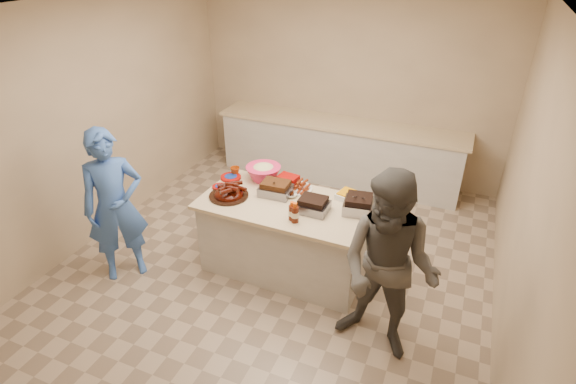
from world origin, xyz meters
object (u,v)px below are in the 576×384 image
at_px(bbq_bottle_b, 292,220).
at_px(guest_gray, 378,344).
at_px(bbq_bottle_a, 295,222).
at_px(roasting_pan, 358,211).
at_px(mustard_bottle, 274,189).
at_px(plastic_cup, 235,175).
at_px(guest_blue, 129,271).
at_px(island, 286,267).
at_px(coleslaw_bowl, 264,179).
at_px(rib_platter, 229,196).

distance_m(bbq_bottle_b, guest_gray, 1.38).
bearing_deg(bbq_bottle_a, guest_gray, -21.93).
distance_m(roasting_pan, mustard_bottle, 0.96).
distance_m(plastic_cup, guest_blue, 1.57).
height_order(island, mustard_bottle, mustard_bottle).
bearing_deg(bbq_bottle_b, roasting_pan, 35.34).
bearing_deg(island, coleslaw_bowl, 140.09).
xyz_separation_m(rib_platter, mustard_bottle, (0.37, 0.32, 0.00)).
bearing_deg(coleslaw_bowl, rib_platter, -109.12).
relative_size(coleslaw_bowl, mustard_bottle, 2.99).
bearing_deg(roasting_pan, mustard_bottle, 166.59).
relative_size(bbq_bottle_b, guest_blue, 0.12).
height_order(rib_platter, plastic_cup, rib_platter).
height_order(roasting_pan, mustard_bottle, mustard_bottle).
xyz_separation_m(roasting_pan, bbq_bottle_b, (-0.55, -0.39, 0.00)).
distance_m(coleslaw_bowl, plastic_cup, 0.34).
height_order(island, coleslaw_bowl, coleslaw_bowl).
bearing_deg(bbq_bottle_a, coleslaw_bowl, 134.15).
bearing_deg(bbq_bottle_a, rib_platter, 167.63).
distance_m(rib_platter, bbq_bottle_b, 0.79).
bearing_deg(bbq_bottle_a, island, 126.41).
xyz_separation_m(roasting_pan, coleslaw_bowl, (-1.15, 0.25, 0.00)).
height_order(coleslaw_bowl, mustard_bottle, coleslaw_bowl).
relative_size(bbq_bottle_a, plastic_cup, 1.94).
relative_size(coleslaw_bowl, guest_gray, 0.23).
relative_size(coleslaw_bowl, bbq_bottle_b, 2.00).
height_order(bbq_bottle_a, guest_gray, bbq_bottle_a).
xyz_separation_m(plastic_cup, guest_gray, (1.96, -1.02, -0.84)).
relative_size(mustard_bottle, guest_blue, 0.08).
xyz_separation_m(rib_platter, coleslaw_bowl, (0.17, 0.49, 0.00)).
height_order(coleslaw_bowl, bbq_bottle_a, coleslaw_bowl).
bearing_deg(island, mustard_bottle, 139.21).
distance_m(rib_platter, guest_gray, 2.05).
xyz_separation_m(rib_platter, bbq_bottle_b, (0.78, -0.15, 0.00)).
relative_size(bbq_bottle_a, guest_gray, 0.12).
relative_size(bbq_bottle_a, mustard_bottle, 1.59).
distance_m(bbq_bottle_a, guest_gray, 1.34).
height_order(roasting_pan, plastic_cup, roasting_pan).
xyz_separation_m(rib_platter, guest_blue, (-0.97, -0.61, -0.84)).
bearing_deg(rib_platter, roasting_pan, 10.02).
height_order(rib_platter, bbq_bottle_b, bbq_bottle_b).
xyz_separation_m(island, plastic_cup, (-0.77, 0.34, 0.84)).
height_order(island, roasting_pan, roasting_pan).
xyz_separation_m(bbq_bottle_b, guest_gray, (1.01, -0.42, -0.84)).
xyz_separation_m(island, roasting_pan, (0.72, 0.12, 0.84)).
bearing_deg(guest_gray, guest_blue, -167.89).
xyz_separation_m(roasting_pan, plastic_cup, (-1.49, 0.22, 0.00)).
height_order(roasting_pan, bbq_bottle_a, bbq_bottle_a).
bearing_deg(guest_blue, bbq_bottle_a, -32.38).
bearing_deg(rib_platter, guest_blue, -147.58).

